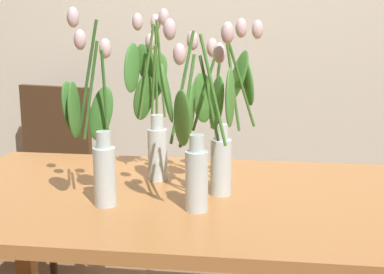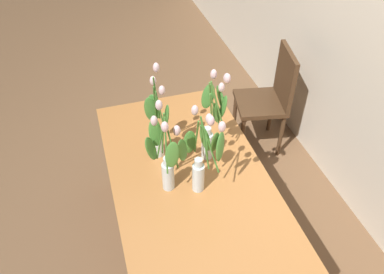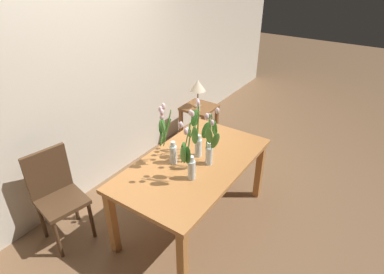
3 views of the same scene
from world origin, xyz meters
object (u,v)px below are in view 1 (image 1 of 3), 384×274
at_px(tulip_vase_1, 152,109).
at_px(dining_chair, 47,167).
at_px(tulip_vase_3, 198,135).
at_px(tulip_vase_0, 96,140).
at_px(dining_table, 185,221).
at_px(tulip_vase_2, 221,122).

height_order(tulip_vase_1, dining_chair, tulip_vase_1).
relative_size(tulip_vase_3, dining_chair, 0.60).
xyz_separation_m(tulip_vase_1, dining_chair, (-0.72, 0.78, -0.46)).
relative_size(tulip_vase_0, tulip_vase_3, 1.06).
height_order(tulip_vase_0, tulip_vase_1, tulip_vase_0).
distance_m(dining_table, tulip_vase_3, 0.35).
xyz_separation_m(tulip_vase_0, dining_chair, (-0.61, 1.08, -0.42)).
bearing_deg(tulip_vase_1, tulip_vase_3, -58.45).
bearing_deg(tulip_vase_0, tulip_vase_2, 24.22).
height_order(dining_table, tulip_vase_2, tulip_vase_2).
relative_size(dining_table, tulip_vase_3, 2.87).
height_order(dining_table, tulip_vase_1, tulip_vase_1).
distance_m(tulip_vase_1, tulip_vase_2, 0.29).
xyz_separation_m(dining_table, tulip_vase_1, (-0.14, 0.19, 0.33)).
height_order(tulip_vase_1, tulip_vase_2, tulip_vase_1).
distance_m(tulip_vase_0, tulip_vase_2, 0.40).
height_order(tulip_vase_1, tulip_vase_3, tulip_vase_1).
xyz_separation_m(tulip_vase_1, tulip_vase_3, (0.20, -0.33, -0.01)).
distance_m(tulip_vase_3, dining_chair, 1.51).
distance_m(tulip_vase_0, tulip_vase_3, 0.31).
bearing_deg(dining_chair, tulip_vase_1, -47.17).
xyz_separation_m(dining_table, tulip_vase_0, (-0.25, -0.12, 0.29)).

